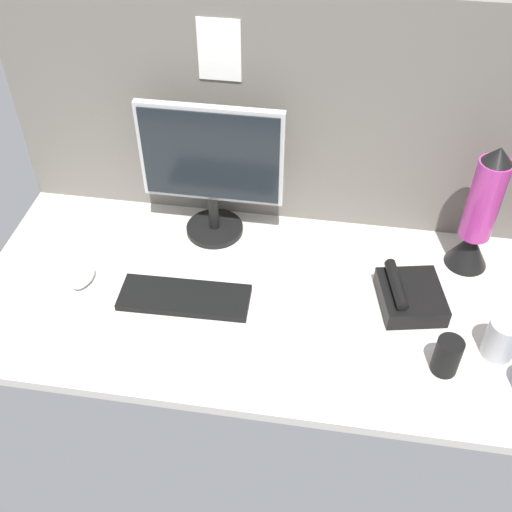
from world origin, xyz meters
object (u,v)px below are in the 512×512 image
at_px(mouse, 83,278).
at_px(lava_lamp, 479,219).
at_px(desk_phone, 409,296).
at_px(keyboard, 185,298).
at_px(monitor, 212,166).
at_px(mug_steel, 502,338).
at_px(mug_black_travel, 447,356).

relative_size(mouse, lava_lamp, 0.23).
xyz_separation_m(mouse, desk_phone, (0.94, 0.06, 0.01)).
bearing_deg(keyboard, monitor, 83.99).
bearing_deg(mouse, mug_steel, 6.40).
relative_size(lava_lamp, desk_phone, 1.86).
bearing_deg(monitor, keyboard, -94.34).
xyz_separation_m(keyboard, mug_steel, (0.85, -0.06, 0.05)).
height_order(mug_steel, desk_phone, mug_steel).
height_order(monitor, desk_phone, monitor).
height_order(mouse, lava_lamp, lava_lamp).
relative_size(keyboard, mouse, 3.85).
distance_m(mouse, mug_steel, 1.17).
xyz_separation_m(mouse, mug_black_travel, (1.02, -0.16, 0.04)).
bearing_deg(desk_phone, mug_black_travel, -68.58).
relative_size(monitor, desk_phone, 2.00).
bearing_deg(monitor, mouse, -139.13).
xyz_separation_m(monitor, mug_black_travel, (0.69, -0.45, -0.19)).
xyz_separation_m(mug_steel, lava_lamp, (-0.05, 0.34, 0.11)).
bearing_deg(lava_lamp, mug_steel, -81.37).
height_order(mouse, desk_phone, desk_phone).
height_order(monitor, mug_black_travel, monitor).
bearing_deg(desk_phone, mug_steel, -31.67).
bearing_deg(monitor, lava_lamp, -2.44).
xyz_separation_m(mug_black_travel, lava_lamp, (0.09, 0.41, 0.12)).
relative_size(mug_steel, desk_phone, 0.53).
xyz_separation_m(keyboard, mug_black_travel, (0.71, -0.13, 0.04)).
relative_size(mug_black_travel, mug_steel, 0.92).
xyz_separation_m(mouse, lava_lamp, (1.11, 0.26, 0.16)).
height_order(monitor, mug_steel, monitor).
xyz_separation_m(monitor, keyboard, (-0.02, -0.31, -0.23)).
height_order(mug_black_travel, desk_phone, mug_black_travel).
height_order(mug_black_travel, mug_steel, mug_steel).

